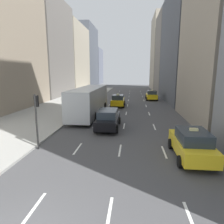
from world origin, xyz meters
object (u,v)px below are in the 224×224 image
at_px(taxi_second, 192,144).
at_px(traffic_light_pole, 36,113).
at_px(sedan_black_near, 108,119).
at_px(city_bus, 90,100).
at_px(taxi_third, 118,100).
at_px(taxi_lead, 152,95).

bearing_deg(taxi_second, traffic_light_pole, 176.86).
xyz_separation_m(sedan_black_near, city_bus, (-2.81, 5.33, 0.91)).
bearing_deg(city_bus, taxi_third, 67.12).
bearing_deg(taxi_lead, city_bus, -120.23).
bearing_deg(sedan_black_near, taxi_second, -46.41).
distance_m(sedan_black_near, city_bus, 6.09).
bearing_deg(taxi_third, city_bus, -112.88).
bearing_deg(traffic_light_pole, city_bus, 83.92).
relative_size(taxi_lead, traffic_light_pole, 1.22).
bearing_deg(sedan_black_near, city_bus, 117.82).
xyz_separation_m(city_bus, traffic_light_pole, (-1.14, -10.69, 0.62)).
distance_m(taxi_lead, taxi_second, 25.65).
xyz_separation_m(taxi_lead, traffic_light_pole, (-9.55, -25.12, 1.53)).
relative_size(sedan_black_near, city_bus, 0.43).
height_order(taxi_second, city_bus, city_bus).
distance_m(taxi_third, traffic_light_pole, 17.86).
height_order(city_bus, traffic_light_pole, traffic_light_pole).
bearing_deg(taxi_third, taxi_lead, 54.22).
height_order(taxi_third, sedan_black_near, taxi_third).
bearing_deg(taxi_lead, sedan_black_near, -105.82).
xyz_separation_m(taxi_second, traffic_light_pole, (-9.55, 0.52, 1.53)).
bearing_deg(taxi_third, taxi_second, -72.61).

